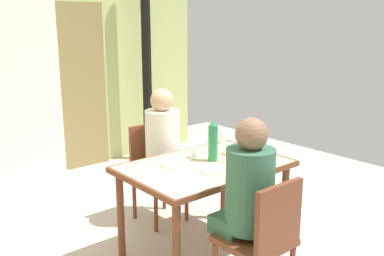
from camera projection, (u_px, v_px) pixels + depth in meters
wall_back at (36, 61)px, 4.95m from camera, size 4.39×0.10×2.67m
door_wooden at (75, 88)px, 5.23m from camera, size 0.80×0.05×2.00m
stove_pipe_column at (147, 57)px, 5.49m from camera, size 0.12×0.12×2.67m
curtain_panel at (21, 82)px, 4.79m from camera, size 0.90×0.03×2.25m
dining_table at (205, 174)px, 3.29m from camera, size 1.22×0.83×0.73m
chair_near_diner at (263, 238)px, 2.63m from camera, size 0.40×0.40×0.87m
chair_far_diner at (155, 166)px, 3.95m from camera, size 0.40×0.40×0.87m
person_near_diner at (248, 187)px, 2.66m from camera, size 0.30×0.37×0.77m
person_far_diner at (163, 139)px, 3.78m from camera, size 0.30×0.37×0.77m
water_bottle_green_near at (213, 142)px, 3.32m from camera, size 0.07×0.07×0.31m
serving_bowl_center at (243, 159)px, 3.29m from camera, size 0.17×0.17×0.05m
dinner_plate_near_left at (176, 164)px, 3.25m from camera, size 0.22×0.22×0.01m
dinner_plate_near_right at (216, 170)px, 3.11m from camera, size 0.23×0.23×0.01m
drinking_glass_by_near_diner at (194, 152)px, 3.41m from camera, size 0.06×0.06×0.09m
drinking_glass_by_far_diner at (264, 148)px, 3.49m from camera, size 0.06×0.06×0.11m
drinking_glass_spare_center at (222, 137)px, 3.82m from camera, size 0.06×0.06×0.10m
bread_plate_sliced at (234, 153)px, 3.52m from camera, size 0.19×0.19×0.02m
cutlery_knife_near at (195, 152)px, 3.58m from camera, size 0.05×0.15×0.00m
cutlery_fork_near at (187, 188)px, 2.79m from camera, size 0.13×0.10×0.00m
cutlery_knife_far at (154, 176)px, 3.00m from camera, size 0.03×0.15×0.00m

